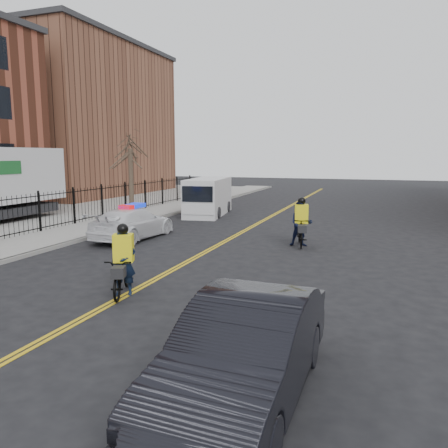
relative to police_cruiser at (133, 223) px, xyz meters
name	(u,v)px	position (x,y,z in m)	size (l,w,h in m)	color
ground	(170,271)	(4.18, -4.53, -0.72)	(120.00, 120.00, 0.00)	black
center_line_left	(242,231)	(4.10, 3.47, -0.71)	(0.10, 60.00, 0.01)	gold
center_line_right	(245,232)	(4.26, 3.47, -0.71)	(0.10, 60.00, 0.01)	gold
sidewalk	(115,222)	(-3.32, 3.47, -0.64)	(3.00, 60.00, 0.15)	gray
curb	(138,224)	(-1.82, 3.47, -0.64)	(0.20, 60.00, 0.15)	gray
iron_fence	(91,205)	(-4.82, 3.47, 0.28)	(0.12, 28.00, 2.00)	black
warehouse_far	(71,122)	(-18.82, 19.47, 6.28)	(14.00, 18.00, 14.00)	brown
street_tree	(130,159)	(-3.42, 5.47, 2.82)	(3.20, 3.20, 4.80)	#3A2C22
police_cruiser	(133,223)	(0.00, 0.00, 0.00)	(2.15, 4.95, 1.58)	white
dark_sedan	(245,351)	(8.75, -11.01, 0.10)	(1.72, 4.94, 1.63)	black
cargo_van	(208,197)	(0.20, 8.59, 0.42)	(2.82, 5.76, 2.31)	silver
cyclist_near	(124,270)	(4.11, -7.14, -0.03)	(1.38, 2.12, 1.97)	black
cyclist_far	(301,227)	(7.49, 0.93, 0.10)	(1.06, 2.12, 2.06)	black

